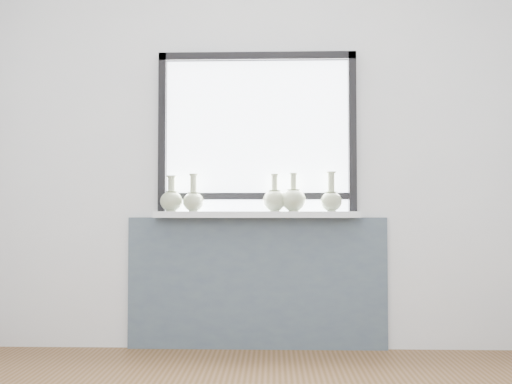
{
  "coord_description": "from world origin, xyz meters",
  "views": [
    {
      "loc": [
        0.11,
        -1.97,
        0.89
      ],
      "look_at": [
        0.0,
        1.55,
        1.02
      ],
      "focal_mm": 40.0,
      "sensor_mm": 36.0,
      "label": 1
    }
  ],
  "objects_px": {
    "vase_b": "(193,200)",
    "vase_e": "(331,199)",
    "vase_c": "(275,199)",
    "vase_d": "(294,199)",
    "vase_a": "(171,199)",
    "windowsill": "(257,215)"
  },
  "relations": [
    {
      "from": "vase_c",
      "to": "vase_a",
      "type": "bearing_deg",
      "value": -178.44
    },
    {
      "from": "windowsill",
      "to": "vase_c",
      "type": "bearing_deg",
      "value": 4.46
    },
    {
      "from": "vase_c",
      "to": "vase_d",
      "type": "relative_size",
      "value": 0.98
    },
    {
      "from": "vase_d",
      "to": "vase_e",
      "type": "bearing_deg",
      "value": -1.47
    },
    {
      "from": "vase_a",
      "to": "vase_b",
      "type": "bearing_deg",
      "value": -6.86
    },
    {
      "from": "vase_b",
      "to": "vase_e",
      "type": "distance_m",
      "value": 0.89
    },
    {
      "from": "vase_c",
      "to": "vase_e",
      "type": "relative_size",
      "value": 0.95
    },
    {
      "from": "vase_a",
      "to": "vase_d",
      "type": "height_order",
      "value": "vase_d"
    },
    {
      "from": "windowsill",
      "to": "vase_e",
      "type": "height_order",
      "value": "vase_e"
    },
    {
      "from": "vase_e",
      "to": "vase_d",
      "type": "bearing_deg",
      "value": 178.53
    },
    {
      "from": "vase_c",
      "to": "vase_b",
      "type": "bearing_deg",
      "value": -176.09
    },
    {
      "from": "vase_b",
      "to": "vase_c",
      "type": "xyz_separation_m",
      "value": [
        0.52,
        0.04,
        0.0
      ]
    },
    {
      "from": "vase_c",
      "to": "vase_d",
      "type": "distance_m",
      "value": 0.12
    },
    {
      "from": "windowsill",
      "to": "vase_d",
      "type": "bearing_deg",
      "value": -1.6
    },
    {
      "from": "windowsill",
      "to": "vase_a",
      "type": "xyz_separation_m",
      "value": [
        -0.55,
        -0.01,
        0.1
      ]
    },
    {
      "from": "vase_c",
      "to": "windowsill",
      "type": "bearing_deg",
      "value": -175.54
    },
    {
      "from": "vase_a",
      "to": "vase_c",
      "type": "height_order",
      "value": "vase_c"
    },
    {
      "from": "vase_a",
      "to": "vase_c",
      "type": "relative_size",
      "value": 0.96
    },
    {
      "from": "vase_c",
      "to": "vase_d",
      "type": "xyz_separation_m",
      "value": [
        0.12,
        -0.02,
        0.0
      ]
    },
    {
      "from": "vase_a",
      "to": "vase_e",
      "type": "relative_size",
      "value": 0.91
    },
    {
      "from": "vase_b",
      "to": "vase_d",
      "type": "bearing_deg",
      "value": 1.78
    },
    {
      "from": "vase_d",
      "to": "vase_e",
      "type": "height_order",
      "value": "vase_e"
    }
  ]
}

